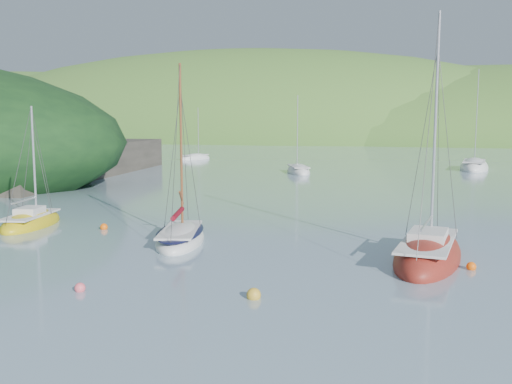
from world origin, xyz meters
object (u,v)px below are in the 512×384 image
(sailboat_yellow, at_px, (31,223))
(sloop_red, at_px, (428,256))
(daysailer_white, at_px, (180,238))
(distant_sloop_a, at_px, (298,171))
(distant_sloop_c, at_px, (195,159))
(distant_sloop_b, at_px, (474,168))

(sailboat_yellow, bearing_deg, sloop_red, -16.37)
(daysailer_white, xyz_separation_m, distant_sloop_a, (-4.14, 38.06, -0.05))
(distant_sloop_a, bearing_deg, sloop_red, -92.13)
(distant_sloop_c, bearing_deg, distant_sloop_b, 11.45)
(sloop_red, distance_m, distant_sloop_c, 65.59)
(sloop_red, distance_m, distant_sloop_a, 41.18)
(daysailer_white, relative_size, distant_sloop_b, 0.71)
(distant_sloop_b, bearing_deg, sloop_red, -90.46)
(distant_sloop_a, distance_m, distant_sloop_c, 26.44)
(daysailer_white, distance_m, distant_sloop_b, 51.83)
(distant_sloop_a, relative_size, distant_sloop_c, 1.12)
(distant_sloop_b, bearing_deg, distant_sloop_a, -145.68)
(daysailer_white, height_order, distant_sloop_a, distant_sloop_a)
(distant_sloop_c, bearing_deg, sloop_red, -37.59)
(distant_sloop_b, bearing_deg, sailboat_yellow, -114.05)
(daysailer_white, bearing_deg, distant_sloop_a, 77.81)
(sloop_red, xyz_separation_m, distant_sloop_b, (3.26, 49.51, -0.00))
(distant_sloop_a, height_order, distant_sloop_b, distant_sloop_b)
(daysailer_white, relative_size, sloop_red, 0.82)
(daysailer_white, relative_size, distant_sloop_c, 1.10)
(sailboat_yellow, distance_m, distant_sloop_b, 54.61)
(daysailer_white, xyz_separation_m, distant_sloop_c, (-24.86, 54.48, -0.06))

